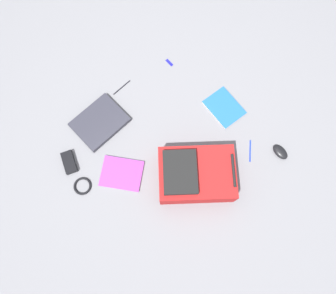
# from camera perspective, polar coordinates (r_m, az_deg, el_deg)

# --- Properties ---
(ground_plane) EXTENTS (3.93, 3.93, 0.00)m
(ground_plane) POSITION_cam_1_polar(r_m,az_deg,el_deg) (2.03, 0.16, -0.46)
(ground_plane) COLOR slate
(backpack) EXTENTS (0.53, 0.48, 0.19)m
(backpack) POSITION_cam_1_polar(r_m,az_deg,el_deg) (1.91, 4.79, -4.83)
(backpack) COLOR maroon
(backpack) RESTS_ON ground_plane
(laptop) EXTENTS (0.36, 0.31, 0.03)m
(laptop) POSITION_cam_1_polar(r_m,az_deg,el_deg) (2.12, -11.80, 4.27)
(laptop) COLOR #24242C
(laptop) RESTS_ON ground_plane
(book_blue) EXTENTS (0.20, 0.25, 0.02)m
(book_blue) POSITION_cam_1_polar(r_m,az_deg,el_deg) (2.15, 9.74, 6.77)
(book_blue) COLOR silver
(book_blue) RESTS_ON ground_plane
(book_red) EXTENTS (0.31, 0.30, 0.02)m
(book_red) POSITION_cam_1_polar(r_m,az_deg,el_deg) (2.01, -8.06, -4.62)
(book_red) COLOR silver
(book_red) RESTS_ON ground_plane
(computer_mouse) EXTENTS (0.08, 0.12, 0.04)m
(computer_mouse) POSITION_cam_1_polar(r_m,az_deg,el_deg) (2.12, 18.94, -0.83)
(computer_mouse) COLOR black
(computer_mouse) RESTS_ON ground_plane
(cable_coil) EXTENTS (0.11, 0.11, 0.01)m
(cable_coil) POSITION_cam_1_polar(r_m,az_deg,el_deg) (2.04, -14.64, -6.59)
(cable_coil) COLOR black
(cable_coil) RESTS_ON ground_plane
(power_brick) EXTENTS (0.09, 0.15, 0.03)m
(power_brick) POSITION_cam_1_polar(r_m,az_deg,el_deg) (2.08, -16.82, -2.57)
(power_brick) COLOR black
(power_brick) RESTS_ON ground_plane
(pen_black) EXTENTS (0.14, 0.04, 0.01)m
(pen_black) POSITION_cam_1_polar(r_m,az_deg,el_deg) (2.21, -8.05, 10.25)
(pen_black) COLOR black
(pen_black) RESTS_ON ground_plane
(pen_blue) EXTENTS (0.09, 0.12, 0.01)m
(pen_blue) POSITION_cam_1_polar(r_m,az_deg,el_deg) (2.09, 14.13, -0.64)
(pen_blue) COLOR #1933B2
(pen_blue) RESTS_ON ground_plane
(usb_stick) EXTENTS (0.03, 0.06, 0.01)m
(usb_stick) POSITION_cam_1_polar(r_m,az_deg,el_deg) (2.28, 0.23, 14.50)
(usb_stick) COLOR #191999
(usb_stick) RESTS_ON ground_plane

